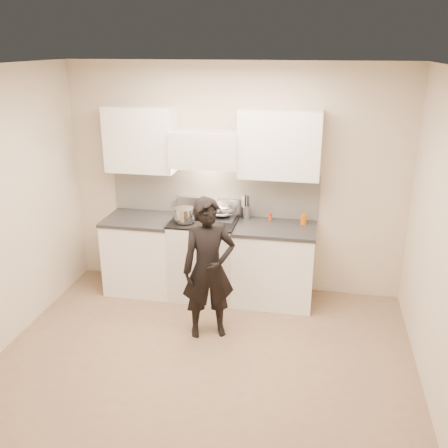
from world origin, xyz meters
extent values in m
plane|color=#876B53|center=(0.00, 0.00, 0.00)|extent=(4.00, 4.00, 0.00)
cube|color=#C6B49B|center=(0.00, 1.75, 1.35)|extent=(4.00, 0.04, 2.70)
cube|color=#C6B49B|center=(0.00, -1.75, 1.35)|extent=(4.00, 0.04, 2.70)
cube|color=#C6B49B|center=(2.00, 0.00, 1.35)|extent=(0.04, 3.50, 2.70)
cube|color=white|center=(0.00, 0.00, 2.69)|extent=(4.00, 3.50, 0.02)
cube|color=silver|center=(-0.25, 1.74, 1.19)|extent=(2.50, 0.02, 0.53)
cube|color=#ABAAB9|center=(-0.30, 1.70, 1.03)|extent=(0.76, 0.08, 0.20)
cube|color=silver|center=(-0.30, 1.55, 1.75)|extent=(0.76, 0.40, 0.40)
cylinder|color=silver|center=(-0.30, 1.37, 1.57)|extent=(0.66, 0.02, 0.02)
cube|color=white|center=(0.53, 1.58, 1.83)|extent=(0.90, 0.33, 0.75)
cube|color=white|center=(-1.08, 1.58, 1.83)|extent=(0.80, 0.33, 0.75)
cube|color=beige|center=(0.13, 1.73, 1.10)|extent=(0.08, 0.01, 0.12)
cube|color=silver|center=(-0.30, 1.43, 0.46)|extent=(0.76, 0.65, 0.92)
cube|color=black|center=(-0.30, 1.43, 0.93)|extent=(0.76, 0.65, 0.02)
cube|color=silver|center=(-0.14, 1.54, 0.95)|extent=(0.36, 0.34, 0.01)
cylinder|color=silver|center=(-0.30, 1.13, 0.78)|extent=(0.62, 0.02, 0.02)
cylinder|color=black|center=(-0.48, 1.28, 0.95)|extent=(0.18, 0.18, 0.01)
cylinder|color=black|center=(-0.12, 1.28, 0.95)|extent=(0.18, 0.18, 0.01)
cylinder|color=black|center=(-0.48, 1.57, 0.95)|extent=(0.18, 0.18, 0.01)
cylinder|color=black|center=(-0.12, 1.57, 0.95)|extent=(0.18, 0.18, 0.01)
cube|color=white|center=(0.53, 1.43, 0.44)|extent=(0.90, 0.65, 0.88)
cube|color=black|center=(0.53, 1.43, 0.90)|extent=(0.92, 0.67, 0.04)
cube|color=white|center=(-1.08, 1.43, 0.44)|extent=(0.80, 0.65, 0.88)
cube|color=black|center=(-1.08, 1.43, 0.90)|extent=(0.82, 0.67, 0.04)
ellipsoid|color=silver|center=(-0.12, 1.57, 1.06)|extent=(0.35, 0.35, 0.19)
torus|color=silver|center=(-0.12, 1.57, 1.10)|extent=(0.37, 0.37, 0.02)
ellipsoid|color=#C0AE8C|center=(-0.12, 1.57, 1.05)|extent=(0.20, 0.20, 0.09)
cylinder|color=silver|center=(-0.17, 1.43, 1.16)|extent=(0.08, 0.26, 0.19)
cylinder|color=silver|center=(-0.50, 1.31, 1.03)|extent=(0.23, 0.23, 0.15)
cube|color=silver|center=(-0.64, 1.31, 1.09)|extent=(0.05, 0.02, 0.01)
cube|color=silver|center=(-0.36, 1.31, 1.09)|extent=(0.05, 0.02, 0.01)
cylinder|color=#ABAAB9|center=(0.16, 1.65, 0.99)|extent=(0.11, 0.11, 0.15)
cylinder|color=black|center=(0.18, 1.64, 1.07)|extent=(0.01, 0.01, 0.26)
cylinder|color=silver|center=(0.18, 1.66, 1.07)|extent=(0.01, 0.01, 0.26)
cylinder|color=#ABAAB9|center=(0.17, 1.67, 1.07)|extent=(0.01, 0.01, 0.26)
cylinder|color=black|center=(0.15, 1.67, 1.07)|extent=(0.01, 0.01, 0.26)
cylinder|color=#ABAAB9|center=(0.13, 1.65, 1.07)|extent=(0.01, 0.01, 0.26)
cylinder|color=silver|center=(0.14, 1.64, 1.07)|extent=(0.01, 0.01, 0.26)
cylinder|color=black|center=(0.15, 1.62, 1.07)|extent=(0.01, 0.01, 0.26)
cylinder|color=#ABAAB9|center=(0.17, 1.62, 1.07)|extent=(0.01, 0.01, 0.26)
cylinder|color=#CF4504|center=(0.45, 1.62, 0.95)|extent=(0.04, 0.04, 0.06)
cylinder|color=red|center=(0.45, 1.62, 1.00)|extent=(0.04, 0.04, 0.02)
cylinder|color=#BD5B08|center=(0.84, 1.57, 0.98)|extent=(0.07, 0.07, 0.12)
imported|color=black|center=(-0.05, 0.56, 0.74)|extent=(0.63, 0.52, 1.48)
camera|label=1|loc=(0.97, -3.87, 2.87)|focal=40.00mm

